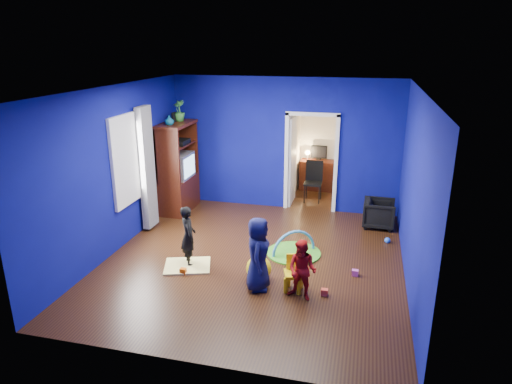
% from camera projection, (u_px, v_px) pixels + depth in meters
% --- Properties ---
extents(floor, '(5.00, 5.50, 0.01)m').
position_uv_depth(floor, '(254.00, 260.00, 7.89)').
color(floor, black).
rests_on(floor, ground).
extents(ceiling, '(5.00, 5.50, 0.01)m').
position_uv_depth(ceiling, '(254.00, 89.00, 6.98)').
color(ceiling, white).
rests_on(ceiling, wall_back).
extents(wall_back, '(5.00, 0.02, 2.90)m').
position_uv_depth(wall_back, '(284.00, 145.00, 9.97)').
color(wall_back, '#090B66').
rests_on(wall_back, floor).
extents(wall_front, '(5.00, 0.02, 2.90)m').
position_uv_depth(wall_front, '(192.00, 251.00, 4.90)').
color(wall_front, '#090B66').
rests_on(wall_front, floor).
extents(wall_left, '(0.02, 5.50, 2.90)m').
position_uv_depth(wall_left, '(116.00, 170.00, 8.00)').
color(wall_left, '#090B66').
rests_on(wall_left, floor).
extents(wall_right, '(0.02, 5.50, 2.90)m').
position_uv_depth(wall_right, '(414.00, 191.00, 6.87)').
color(wall_right, '#090B66').
rests_on(wall_right, floor).
extents(alcove, '(1.00, 1.75, 2.50)m').
position_uv_depth(alcove, '(316.00, 147.00, 10.70)').
color(alcove, silver).
rests_on(alcove, floor).
extents(armchair, '(0.64, 0.62, 0.57)m').
position_uv_depth(armchair, '(379.00, 214.00, 9.22)').
color(armchair, black).
rests_on(armchair, floor).
extents(child_black, '(0.42, 0.45, 1.04)m').
position_uv_depth(child_black, '(188.00, 236.00, 7.58)').
color(child_black, black).
rests_on(child_black, floor).
extents(child_navy, '(0.44, 0.60, 1.15)m').
position_uv_depth(child_navy, '(258.00, 254.00, 6.81)').
color(child_navy, '#0F1438').
rests_on(child_navy, floor).
extents(toddler_red, '(0.52, 0.45, 0.92)m').
position_uv_depth(toddler_red, '(302.00, 270.00, 6.57)').
color(toddler_red, red).
rests_on(toddler_red, floor).
extents(vase, '(0.23, 0.23, 0.20)m').
position_uv_depth(vase, '(169.00, 120.00, 9.34)').
color(vase, '#0D5C6D').
rests_on(vase, tv_armoire).
extents(potted_plant, '(0.30, 0.30, 0.44)m').
position_uv_depth(potted_plant, '(179.00, 111.00, 9.78)').
color(potted_plant, '#398F34').
rests_on(potted_plant, tv_armoire).
extents(tv_armoire, '(0.58, 1.14, 1.96)m').
position_uv_depth(tv_armoire, '(178.00, 167.00, 9.95)').
color(tv_armoire, '#43130B').
rests_on(tv_armoire, floor).
extents(crt_tv, '(0.46, 0.70, 0.54)m').
position_uv_depth(crt_tv, '(179.00, 166.00, 9.93)').
color(crt_tv, silver).
rests_on(crt_tv, tv_armoire).
extents(yellow_blanket, '(0.90, 0.80, 0.03)m').
position_uv_depth(yellow_blanket, '(187.00, 266.00, 7.65)').
color(yellow_blanket, '#F2E07A').
rests_on(yellow_blanket, floor).
extents(hopper_ball, '(0.40, 0.40, 0.40)m').
position_uv_depth(hopper_ball, '(259.00, 268.00, 7.17)').
color(hopper_ball, yellow).
rests_on(hopper_ball, floor).
extents(kid_chair, '(0.35, 0.35, 0.50)m').
position_uv_depth(kid_chair, '(294.00, 275.00, 6.86)').
color(kid_chair, yellow).
rests_on(kid_chair, floor).
extents(play_mat, '(0.96, 0.96, 0.03)m').
position_uv_depth(play_mat, '(294.00, 253.00, 8.12)').
color(play_mat, '#3F9521').
rests_on(play_mat, floor).
extents(toy_arch, '(0.71, 0.57, 0.86)m').
position_uv_depth(toy_arch, '(294.00, 253.00, 8.12)').
color(toy_arch, '#3F8CD8').
rests_on(toy_arch, floor).
extents(window_left, '(0.03, 0.95, 1.55)m').
position_uv_depth(window_left, '(126.00, 160.00, 8.29)').
color(window_left, white).
rests_on(window_left, wall_left).
extents(curtain, '(0.14, 0.42, 2.40)m').
position_uv_depth(curtain, '(147.00, 168.00, 8.86)').
color(curtain, slate).
rests_on(curtain, floor).
extents(doorway, '(1.16, 0.10, 2.10)m').
position_uv_depth(doorway, '(311.00, 164.00, 9.96)').
color(doorway, white).
rests_on(doorway, floor).
extents(study_desk, '(0.88, 0.44, 0.75)m').
position_uv_depth(study_desk, '(317.00, 175.00, 11.56)').
color(study_desk, '#3D140A').
rests_on(study_desk, floor).
extents(desk_monitor, '(0.40, 0.05, 0.32)m').
position_uv_depth(desk_monitor, '(319.00, 152.00, 11.49)').
color(desk_monitor, black).
rests_on(desk_monitor, study_desk).
extents(desk_lamp, '(0.14, 0.14, 0.14)m').
position_uv_depth(desk_lamp, '(308.00, 153.00, 11.51)').
color(desk_lamp, '#FFD88C').
rests_on(desk_lamp, study_desk).
extents(folding_chair, '(0.40, 0.40, 0.92)m').
position_uv_depth(folding_chair, '(313.00, 183.00, 10.65)').
color(folding_chair, black).
rests_on(folding_chair, floor).
extents(book_shelf, '(0.88, 0.24, 0.04)m').
position_uv_depth(book_shelf, '(321.00, 109.00, 11.15)').
color(book_shelf, white).
rests_on(book_shelf, study_desk).
extents(toy_0, '(0.10, 0.08, 0.10)m').
position_uv_depth(toy_0, '(324.00, 292.00, 6.78)').
color(toy_0, '#ED4427').
rests_on(toy_0, floor).
extents(toy_1, '(0.11, 0.11, 0.11)m').
position_uv_depth(toy_1, '(387.00, 240.00, 8.54)').
color(toy_1, blue).
rests_on(toy_1, floor).
extents(toy_2, '(0.10, 0.08, 0.10)m').
position_uv_depth(toy_2, '(183.00, 271.00, 7.40)').
color(toy_2, '#E95C0C').
rests_on(toy_2, floor).
extents(toy_3, '(0.11, 0.11, 0.11)m').
position_uv_depth(toy_3, '(302.00, 242.00, 8.46)').
color(toy_3, green).
rests_on(toy_3, floor).
extents(toy_4, '(0.10, 0.08, 0.10)m').
position_uv_depth(toy_4, '(355.00, 273.00, 7.34)').
color(toy_4, '#CE4DA7').
rests_on(toy_4, floor).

